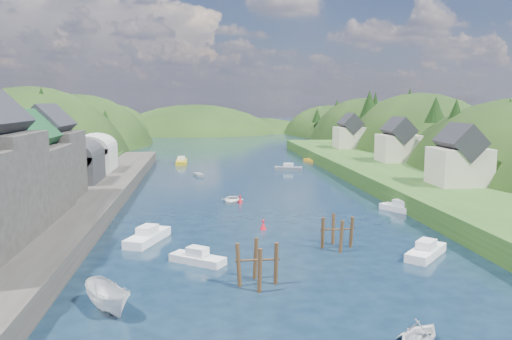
{
  "coord_description": "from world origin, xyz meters",
  "views": [
    {
      "loc": [
        -7.78,
        -41.37,
        13.81
      ],
      "look_at": [
        0.0,
        28.0,
        4.0
      ],
      "focal_mm": 35.0,
      "sensor_mm": 36.0,
      "label": 1
    }
  ],
  "objects": [
    {
      "name": "right_bank_cottages",
      "position": [
        28.0,
        48.33,
        5.84
      ],
      "size": [
        9.0,
        59.24,
        8.41
      ],
      "color": "beige",
      "rests_on": "terrace_right"
    },
    {
      "name": "quay_left",
      "position": [
        -24.0,
        20.0,
        1.0
      ],
      "size": [
        12.0,
        110.0,
        2.0
      ],
      "primitive_type": "cube",
      "color": "#2D2B28",
      "rests_on": "ground"
    },
    {
      "name": "terrace_left_grass",
      "position": [
        -31.0,
        20.0,
        1.25
      ],
      "size": [
        12.0,
        110.0,
        2.5
      ],
      "primitive_type": "cube",
      "color": "#234719",
      "rests_on": "ground"
    },
    {
      "name": "moored_boats",
      "position": [
        -2.09,
        14.89,
        0.59
      ],
      "size": [
        35.37,
        89.52,
        2.04
      ],
      "color": "silver",
      "rests_on": "ground"
    },
    {
      "name": "channel_buoy_near",
      "position": [
        -1.2,
        10.41,
        0.48
      ],
      "size": [
        0.7,
        0.7,
        1.1
      ],
      "color": "red",
      "rests_on": "ground"
    },
    {
      "name": "hillside_left",
      "position": [
        -45.0,
        75.0,
        -8.03
      ],
      "size": [
        44.0,
        245.56,
        52.0
      ],
      "color": "black",
      "rests_on": "ground"
    },
    {
      "name": "far_hills",
      "position": [
        1.22,
        174.01,
        -10.8
      ],
      "size": [
        103.0,
        68.0,
        44.0
      ],
      "color": "black",
      "rests_on": "ground"
    },
    {
      "name": "ground",
      "position": [
        0.0,
        50.0,
        0.0
      ],
      "size": [
        600.0,
        600.0,
        0.0
      ],
      "primitive_type": "plane",
      "color": "black",
      "rests_on": "ground"
    },
    {
      "name": "hillside_right",
      "position": [
        45.0,
        75.0,
        -7.41
      ],
      "size": [
        36.0,
        245.56,
        48.0
      ],
      "color": "black",
      "rests_on": "ground"
    },
    {
      "name": "channel_buoy_far",
      "position": [
        -2.53,
        24.6,
        0.48
      ],
      "size": [
        0.7,
        0.7,
        1.1
      ],
      "color": "red",
      "rests_on": "ground"
    },
    {
      "name": "quayside_buildings",
      "position": [
        -26.0,
        6.39,
        7.09
      ],
      "size": [
        8.0,
        35.84,
        12.9
      ],
      "color": "#2D2B28",
      "rests_on": "quay_left"
    },
    {
      "name": "terrace_right",
      "position": [
        25.0,
        40.0,
        1.2
      ],
      "size": [
        16.0,
        120.0,
        2.4
      ],
      "primitive_type": "cube",
      "color": "#234719",
      "rests_on": "ground"
    },
    {
      "name": "boat_sheds",
      "position": [
        -26.0,
        39.0,
        5.27
      ],
      "size": [
        7.0,
        21.0,
        7.5
      ],
      "color": "#2D2D30",
      "rests_on": "quay_left"
    },
    {
      "name": "hill_trees",
      "position": [
        0.44,
        64.84,
        11.08
      ],
      "size": [
        92.39,
        144.23,
        11.49
      ],
      "color": "black",
      "rests_on": "ground"
    },
    {
      "name": "piling_cluster_near",
      "position": [
        -3.67,
        -5.66,
        1.37
      ],
      "size": [
        3.37,
        3.13,
        3.87
      ],
      "color": "#382314",
      "rests_on": "ground"
    },
    {
      "name": "piling_cluster_far",
      "position": [
        4.87,
        3.02,
        1.22
      ],
      "size": [
        3.31,
        3.08,
        3.58
      ],
      "color": "#382314",
      "rests_on": "ground"
    }
  ]
}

